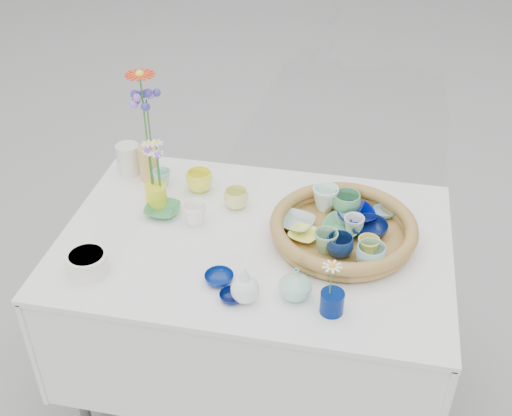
% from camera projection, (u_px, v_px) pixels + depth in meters
% --- Properties ---
extents(ground, '(80.00, 80.00, 0.00)m').
position_uv_depth(ground, '(255.00, 390.00, 2.53)').
color(ground, '#9B9B9B').
extents(display_table, '(1.26, 0.86, 0.77)m').
position_uv_depth(display_table, '(255.00, 390.00, 2.53)').
color(display_table, silver).
rests_on(display_table, ground).
extents(wicker_tray, '(0.47, 0.47, 0.08)m').
position_uv_depth(wicker_tray, '(343.00, 230.00, 2.06)').
color(wicker_tray, olive).
rests_on(wicker_tray, display_table).
extents(tray_ceramic_0, '(0.16, 0.16, 0.03)m').
position_uv_depth(tray_ceramic_0, '(356.00, 215.00, 2.13)').
color(tray_ceramic_0, '#000871').
rests_on(tray_ceramic_0, wicker_tray).
extents(tray_ceramic_1, '(0.15, 0.15, 0.04)m').
position_uv_depth(tray_ceramic_1, '(369.00, 229.00, 2.06)').
color(tray_ceramic_1, '#091444').
rests_on(tray_ceramic_1, wicker_tray).
extents(tray_ceramic_2, '(0.09, 0.09, 0.06)m').
position_uv_depth(tray_ceramic_2, '(368.00, 247.00, 1.97)').
color(tray_ceramic_2, '#FFE34E').
rests_on(tray_ceramic_2, wicker_tray).
extents(tray_ceramic_3, '(0.15, 0.15, 0.03)m').
position_uv_depth(tray_ceramic_3, '(343.00, 227.00, 2.08)').
color(tray_ceramic_3, '#59A869').
rests_on(tray_ceramic_3, wicker_tray).
extents(tray_ceramic_4, '(0.08, 0.08, 0.07)m').
position_uv_depth(tray_ceramic_4, '(326.00, 241.00, 1.98)').
color(tray_ceramic_4, '#7DBA7F').
rests_on(tray_ceramic_4, wicker_tray).
extents(tray_ceramic_5, '(0.15, 0.15, 0.03)m').
position_uv_depth(tray_ceramic_5, '(296.00, 223.00, 2.10)').
color(tray_ceramic_5, '#9CB9AE').
rests_on(tray_ceramic_5, wicker_tray).
extents(tray_ceramic_6, '(0.11, 0.11, 0.08)m').
position_uv_depth(tray_ceramic_6, '(325.00, 198.00, 2.17)').
color(tray_ceramic_6, white).
rests_on(tray_ceramic_6, wicker_tray).
extents(tray_ceramic_7, '(0.09, 0.09, 0.06)m').
position_uv_depth(tray_ceramic_7, '(354.00, 225.00, 2.06)').
color(tray_ceramic_7, silver).
rests_on(tray_ceramic_7, wicker_tray).
extents(tray_ceramic_8, '(0.09, 0.09, 0.02)m').
position_uv_depth(tray_ceramic_8, '(384.00, 212.00, 2.15)').
color(tray_ceramic_8, '#6AA3CA').
rests_on(tray_ceramic_8, wicker_tray).
extents(tray_ceramic_9, '(0.10, 0.10, 0.07)m').
position_uv_depth(tray_ceramic_9, '(340.00, 246.00, 1.97)').
color(tray_ceramic_9, navy).
rests_on(tray_ceramic_9, wicker_tray).
extents(tray_ceramic_10, '(0.12, 0.12, 0.02)m').
position_uv_depth(tray_ceramic_10, '(304.00, 235.00, 2.05)').
color(tray_ceramic_10, '#F7ED5C').
rests_on(tray_ceramic_10, wicker_tray).
extents(tray_ceramic_11, '(0.11, 0.11, 0.07)m').
position_uv_depth(tray_ceramic_11, '(370.00, 256.00, 1.93)').
color(tray_ceramic_11, '#83B7B0').
rests_on(tray_ceramic_11, wicker_tray).
extents(tray_ceramic_12, '(0.11, 0.11, 0.08)m').
position_uv_depth(tray_ceramic_12, '(346.00, 204.00, 2.15)').
color(tray_ceramic_12, '#55A267').
rests_on(tray_ceramic_12, wicker_tray).
extents(loose_ceramic_0, '(0.11, 0.11, 0.07)m').
position_uv_depth(loose_ceramic_0, '(199.00, 181.00, 2.29)').
color(loose_ceramic_0, '#F4F139').
rests_on(loose_ceramic_0, display_table).
extents(loose_ceramic_1, '(0.10, 0.10, 0.07)m').
position_uv_depth(loose_ceramic_1, '(236.00, 199.00, 2.21)').
color(loose_ceramic_1, '#E3E67B').
rests_on(loose_ceramic_1, display_table).
extents(loose_ceramic_2, '(0.12, 0.12, 0.03)m').
position_uv_depth(loose_ceramic_2, '(162.00, 210.00, 2.19)').
color(loose_ceramic_2, '#3F8F58').
rests_on(loose_ceramic_2, display_table).
extents(loose_ceramic_3, '(0.10, 0.10, 0.07)m').
position_uv_depth(loose_ceramic_3, '(195.00, 214.00, 2.13)').
color(loose_ceramic_3, white).
rests_on(loose_ceramic_3, display_table).
extents(loose_ceramic_4, '(0.12, 0.12, 0.03)m').
position_uv_depth(loose_ceramic_4, '(219.00, 278.00, 1.90)').
color(loose_ceramic_4, navy).
rests_on(loose_ceramic_4, display_table).
extents(loose_ceramic_5, '(0.08, 0.08, 0.06)m').
position_uv_depth(loose_ceramic_5, '(162.00, 178.00, 2.32)').
color(loose_ceramic_5, '#9DD5CF').
rests_on(loose_ceramic_5, display_table).
extents(loose_ceramic_6, '(0.09, 0.09, 0.02)m').
position_uv_depth(loose_ceramic_6, '(232.00, 297.00, 1.84)').
color(loose_ceramic_6, '#030F46').
rests_on(loose_ceramic_6, display_table).
extents(fluted_bowl, '(0.15, 0.15, 0.07)m').
position_uv_depth(fluted_bowl, '(88.00, 263.00, 1.93)').
color(fluted_bowl, '#EDEBCE').
rests_on(fluted_bowl, display_table).
extents(bud_vase_paleblue, '(0.11, 0.11, 0.13)m').
position_uv_depth(bud_vase_paleblue, '(245.00, 284.00, 1.81)').
color(bud_vase_paleblue, white).
rests_on(bud_vase_paleblue, display_table).
extents(bud_vase_seafoam, '(0.12, 0.12, 0.10)m').
position_uv_depth(bud_vase_seafoam, '(296.00, 283.00, 1.83)').
color(bud_vase_seafoam, '#97D1B8').
rests_on(bud_vase_seafoam, display_table).
extents(bud_vase_cobalt, '(0.08, 0.08, 0.07)m').
position_uv_depth(bud_vase_cobalt, '(332.00, 302.00, 1.79)').
color(bud_vase_cobalt, '#001658').
rests_on(bud_vase_cobalt, display_table).
extents(single_daisy, '(0.07, 0.07, 0.12)m').
position_uv_depth(single_daisy, '(331.00, 280.00, 1.74)').
color(single_daisy, white).
rests_on(single_daisy, bud_vase_cobalt).
extents(tall_vase_yellow, '(0.09, 0.09, 0.13)m').
position_uv_depth(tall_vase_yellow, '(149.00, 163.00, 2.34)').
color(tall_vase_yellow, gold).
rests_on(tall_vase_yellow, display_table).
extents(gerbera, '(0.14, 0.14, 0.30)m').
position_uv_depth(gerbera, '(144.00, 113.00, 2.21)').
color(gerbera, red).
rests_on(gerbera, tall_vase_yellow).
extents(hydrangea, '(0.09, 0.09, 0.26)m').
position_uv_depth(hydrangea, '(149.00, 124.00, 2.25)').
color(hydrangea, '#3D399D').
rests_on(hydrangea, tall_vase_yellow).
extents(white_pitcher, '(0.13, 0.11, 0.11)m').
position_uv_depth(white_pitcher, '(128.00, 159.00, 2.38)').
color(white_pitcher, silver).
rests_on(white_pitcher, display_table).
extents(daisy_cup, '(0.10, 0.10, 0.08)m').
position_uv_depth(daisy_cup, '(156.00, 196.00, 2.21)').
color(daisy_cup, yellow).
rests_on(daisy_cup, display_table).
extents(daisy_posy, '(0.11, 0.11, 0.16)m').
position_uv_depth(daisy_posy, '(154.00, 164.00, 2.16)').
color(daisy_posy, white).
rests_on(daisy_posy, daisy_cup).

